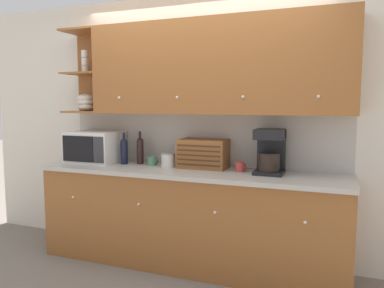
{
  "coord_description": "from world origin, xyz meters",
  "views": [
    {
      "loc": [
        1.27,
        -3.51,
        1.53
      ],
      "look_at": [
        0.0,
        -0.21,
        1.15
      ],
      "focal_mm": 35.0,
      "sensor_mm": 36.0,
      "label": 1
    }
  ],
  "objects": [
    {
      "name": "ground_plane",
      "position": [
        0.0,
        0.0,
        0.0
      ],
      "size": [
        24.0,
        24.0,
        0.0
      ],
      "primitive_type": "plane",
      "color": "slate"
    },
    {
      "name": "wall_back",
      "position": [
        0.0,
        0.03,
        1.3
      ],
      "size": [
        5.28,
        0.06,
        2.6
      ],
      "color": "silver",
      "rests_on": "ground_plane"
    },
    {
      "name": "mug",
      "position": [
        -0.44,
        -0.19,
        0.96
      ],
      "size": [
        0.1,
        0.09,
        0.09
      ],
      "color": "#4C845B",
      "rests_on": "counter_unit"
    },
    {
      "name": "microwave",
      "position": [
        -1.08,
        -0.24,
        1.08
      ],
      "size": [
        0.52,
        0.42,
        0.32
      ],
      "color": "silver",
      "rests_on": "counter_unit"
    },
    {
      "name": "storage_canister",
      "position": [
        -0.24,
        -0.23,
        0.98
      ],
      "size": [
        0.14,
        0.14,
        0.13
      ],
      "color": "silver",
      "rests_on": "counter_unit"
    },
    {
      "name": "wine_bottle",
      "position": [
        -0.74,
        -0.23,
        1.06
      ],
      "size": [
        0.08,
        0.08,
        0.32
      ],
      "color": "black",
      "rests_on": "counter_unit"
    },
    {
      "name": "bread_box",
      "position": [
        0.09,
        -0.16,
        1.06
      ],
      "size": [
        0.46,
        0.28,
        0.28
      ],
      "color": "brown",
      "rests_on": "counter_unit"
    },
    {
      "name": "second_wine_bottle",
      "position": [
        -0.59,
        -0.15,
        1.07
      ],
      "size": [
        0.07,
        0.07,
        0.33
      ],
      "color": "black",
      "rests_on": "counter_unit"
    },
    {
      "name": "mug_blue_second",
      "position": [
        0.47,
        -0.22,
        0.96
      ],
      "size": [
        0.1,
        0.09,
        0.09
      ],
      "color": "#B73D38",
      "rests_on": "counter_unit"
    },
    {
      "name": "counter_unit",
      "position": [
        -0.0,
        -0.31,
        0.46
      ],
      "size": [
        2.9,
        0.64,
        0.92
      ],
      "color": "#935628",
      "rests_on": "ground_plane"
    },
    {
      "name": "upper_cabinets",
      "position": [
        0.17,
        -0.17,
        1.86
      ],
      "size": [
        2.88,
        0.36,
        0.86
      ],
      "color": "#935628",
      "rests_on": "backsplash_panel"
    },
    {
      "name": "coffee_maker",
      "position": [
        0.74,
        -0.22,
        1.12
      ],
      "size": [
        0.25,
        0.27,
        0.39
      ],
      "color": "black",
      "rests_on": "counter_unit"
    },
    {
      "name": "backsplash_panel",
      "position": [
        0.0,
        -0.01,
        1.18
      ],
      "size": [
        2.88,
        0.01,
        0.52
      ],
      "color": "#B7B2A8",
      "rests_on": "counter_unit"
    }
  ]
}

